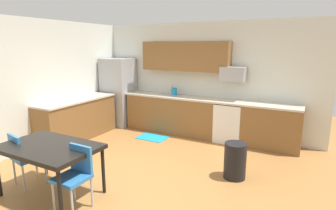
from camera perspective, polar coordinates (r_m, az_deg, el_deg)
name	(u,v)px	position (r m, az deg, el deg)	size (l,w,h in m)	color
ground_plane	(141,172)	(4.89, -5.68, -13.78)	(12.00, 12.00, 0.00)	#9E6B38
wall_back	(199,79)	(6.80, 6.58, 5.50)	(5.80, 0.10, 2.70)	silver
wall_left	(33,85)	(6.33, -26.40, 3.80)	(0.10, 5.80, 2.70)	silver
cabinet_run_back	(172,114)	(6.88, 0.87, -1.96)	(2.35, 0.60, 0.90)	brown
cabinet_run_back_right	(271,127)	(6.21, 20.81, -4.37)	(1.20, 0.60, 0.90)	brown
cabinet_run_left	(78,120)	(6.73, -18.41, -2.94)	(0.60, 2.00, 0.90)	brown
countertop_back	(194,98)	(6.55, 5.36, 1.45)	(4.80, 0.64, 0.04)	beige
countertop_left	(76,100)	(6.63, -18.69, 0.99)	(0.64, 2.00, 0.04)	beige
upper_cabinets_back	(185,56)	(6.67, 3.56, 10.17)	(2.20, 0.34, 0.70)	brown
refrigerator	(119,92)	(7.58, -10.27, 2.70)	(0.76, 0.70, 1.81)	#9EA0A5
oven_range	(230,122)	(6.37, 12.78, -3.41)	(0.60, 0.60, 0.91)	white
microwave	(233,74)	(6.27, 13.49, 6.33)	(0.54, 0.36, 0.32)	#9EA0A5
sink_basin	(169,97)	(6.84, 0.12, 1.63)	(0.48, 0.40, 0.14)	#A5A8AD
sink_faucet	(172,90)	(6.97, 0.82, 3.17)	(0.02, 0.02, 0.24)	#B2B5BA
dining_table	(49,150)	(4.28, -23.66, -8.55)	(1.40, 0.90, 0.76)	black
chair_near_table	(76,172)	(3.91, -18.80, -13.20)	(0.40, 0.40, 0.85)	#2D72B7
chair_far_side	(24,155)	(4.79, -27.99, -9.25)	(0.48, 0.48, 0.85)	#2D72B7
trash_bin	(235,161)	(4.69, 13.85, -11.24)	(0.36, 0.36, 0.60)	black
floor_mat	(152,137)	(6.56, -3.27, -6.76)	(0.70, 0.50, 0.01)	#198CBF
kettle	(174,92)	(6.80, 1.31, 2.76)	(0.14, 0.14, 0.20)	#198CBF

